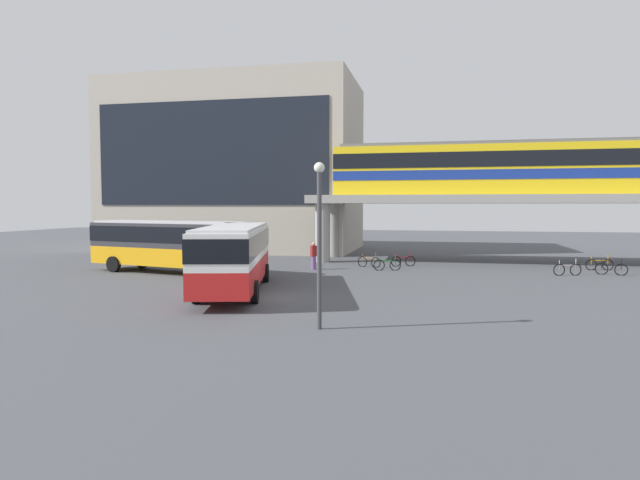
# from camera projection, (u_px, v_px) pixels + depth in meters

# --- Properties ---
(ground_plane) EXTENTS (120.00, 120.00, 0.00)m
(ground_plane) POSITION_uv_depth(u_px,v_px,m) (312.00, 272.00, 34.67)
(ground_plane) COLOR #47494F
(station_building) EXTENTS (22.92, 12.58, 15.75)m
(station_building) POSITION_uv_depth(u_px,v_px,m) (236.00, 167.00, 52.75)
(station_building) COLOR #B2A899
(station_building) RESTS_ON ground_plane
(elevated_platform) EXTENTS (28.76, 6.14, 4.95)m
(elevated_platform) POSITION_uv_depth(u_px,v_px,m) (506.00, 205.00, 40.04)
(elevated_platform) COLOR #9E9B93
(elevated_platform) RESTS_ON ground_plane
(train) EXTENTS (23.41, 2.96, 3.84)m
(train) POSITION_uv_depth(u_px,v_px,m) (494.00, 168.00, 40.05)
(train) COLOR yellow
(train) RESTS_ON elevated_platform
(bus_main) EXTENTS (5.04, 11.33, 3.22)m
(bus_main) POSITION_uv_depth(u_px,v_px,m) (234.00, 251.00, 26.43)
(bus_main) COLOR red
(bus_main) RESTS_ON ground_plane
(bus_secondary) EXTENTS (11.33, 5.07, 3.22)m
(bus_secondary) POSITION_uv_depth(u_px,v_px,m) (170.00, 241.00, 34.10)
(bus_secondary) COLOR orange
(bus_secondary) RESTS_ON ground_plane
(bicycle_brown) EXTENTS (1.66, 0.77, 1.04)m
(bicycle_brown) POSITION_uv_depth(u_px,v_px,m) (369.00, 262.00, 37.28)
(bicycle_brown) COLOR black
(bicycle_brown) RESTS_ON ground_plane
(bicycle_silver) EXTENTS (1.72, 0.63, 1.04)m
(bicycle_silver) POSITION_uv_depth(u_px,v_px,m) (567.00, 270.00, 32.87)
(bicycle_silver) COLOR black
(bicycle_silver) RESTS_ON ground_plane
(bicycle_black) EXTENTS (1.74, 0.53, 1.04)m
(bicycle_black) POSITION_uv_depth(u_px,v_px,m) (611.00, 269.00, 33.15)
(bicycle_black) COLOR black
(bicycle_black) RESTS_ON ground_plane
(bicycle_orange) EXTENTS (1.78, 0.31, 1.04)m
(bicycle_orange) POSITION_uv_depth(u_px,v_px,m) (599.00, 265.00, 35.63)
(bicycle_orange) COLOR black
(bicycle_orange) RESTS_ON ground_plane
(bicycle_red) EXTENTS (1.66, 0.79, 1.04)m
(bicycle_red) POSITION_uv_depth(u_px,v_px,m) (403.00, 261.00, 37.89)
(bicycle_red) COLOR black
(bicycle_red) RESTS_ON ground_plane
(bicycle_green) EXTENTS (1.75, 0.50, 1.04)m
(bicycle_green) POSITION_uv_depth(u_px,v_px,m) (387.00, 265.00, 35.45)
(bicycle_green) COLOR black
(bicycle_green) RESTS_ON ground_plane
(pedestrian_at_kerb) EXTENTS (0.46, 0.47, 1.80)m
(pedestrian_at_kerb) POSITION_uv_depth(u_px,v_px,m) (314.00, 256.00, 35.95)
(pedestrian_at_kerb) COLOR #724C8C
(pedestrian_at_kerb) RESTS_ON ground_plane
(lamp_post) EXTENTS (0.36, 0.36, 5.62)m
(lamp_post) POSITION_uv_depth(u_px,v_px,m) (319.00, 230.00, 18.42)
(lamp_post) COLOR #3F3F44
(lamp_post) RESTS_ON ground_plane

